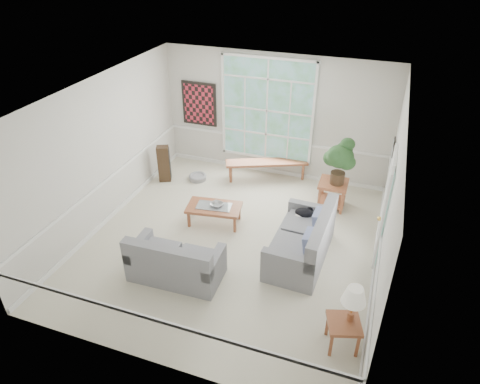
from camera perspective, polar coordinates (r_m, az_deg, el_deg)
name	(u,v)px	position (r m, az deg, el deg)	size (l,w,h in m)	color
floor	(232,241)	(8.58, -1.08, -6.56)	(5.50, 6.00, 0.01)	beige
ceiling	(230,95)	(7.12, -1.33, 12.81)	(5.50, 6.00, 0.02)	white
wall_back	(275,117)	(10.33, 4.73, 9.95)	(5.50, 0.02, 3.00)	silver
wall_front	(147,287)	(5.57, -12.30, -12.24)	(5.50, 0.02, 3.00)	silver
wall_left	(102,153)	(8.98, -17.93, 5.00)	(0.02, 6.00, 3.00)	silver
wall_right	(389,203)	(7.36, 19.29, -1.39)	(0.02, 6.00, 3.00)	silver
window_back	(267,110)	(10.29, 3.61, 10.80)	(2.30, 0.08, 2.40)	white
entry_door	(384,206)	(8.11, 18.67, -1.83)	(0.08, 0.90, 2.10)	white
door_sidelight	(383,221)	(7.52, 18.51, -3.69)	(0.08, 0.26, 1.90)	white
wall_art	(199,104)	(10.87, -5.48, 11.60)	(0.90, 0.06, 1.10)	maroon
wall_frame_near	(392,154)	(8.89, 19.65, 4.75)	(0.04, 0.26, 0.32)	black
wall_frame_far	(393,146)	(9.25, 19.76, 5.79)	(0.04, 0.26, 0.32)	black
loveseat_right	(301,236)	(7.96, 8.12, -5.87)	(0.94, 1.82, 0.98)	gray
loveseat_front	(176,257)	(7.61, -8.56, -8.53)	(1.60, 0.83, 0.87)	gray
coffee_table	(214,215)	(8.97, -3.45, -3.02)	(1.11, 0.61, 0.42)	brown
pewter_bowl	(217,204)	(8.84, -3.11, -1.65)	(0.31, 0.31, 0.08)	#95959A
window_bench	(266,170)	(10.58, 3.54, 2.96)	(2.00, 0.39, 0.47)	brown
end_table	(332,194)	(9.65, 12.19, -0.30)	(0.61, 0.61, 0.61)	brown
houseplant	(339,162)	(9.23, 13.12, 3.97)	(0.61, 0.61, 1.05)	#244821
side_table	(342,334)	(6.77, 13.49, -17.88)	(0.47, 0.47, 0.48)	brown
table_lamp	(353,304)	(6.43, 14.81, -14.28)	(0.35, 0.35, 0.61)	white
pet_bed	(198,177)	(10.63, -5.66, 1.99)	(0.44, 0.44, 0.13)	gray
floor_speaker	(164,164)	(10.54, -10.11, 3.74)	(0.28, 0.22, 0.91)	#362516
cat	(304,212)	(8.43, 8.58, -2.70)	(0.37, 0.26, 0.17)	black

